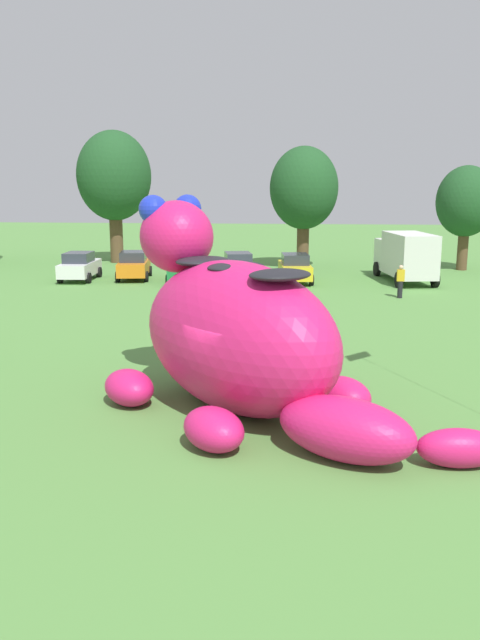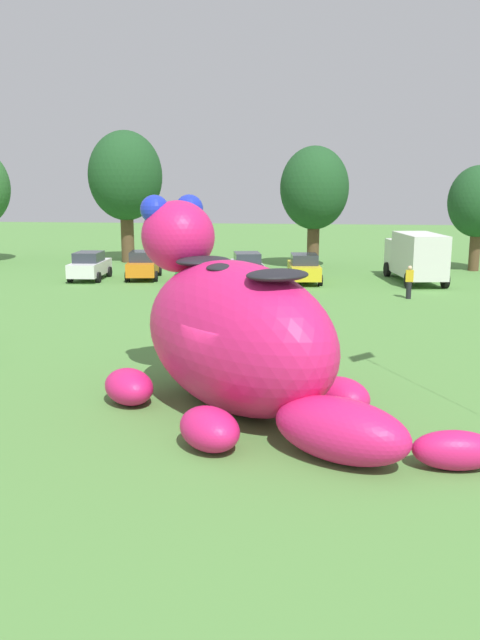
{
  "view_description": "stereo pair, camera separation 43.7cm",
  "coord_description": "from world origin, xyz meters",
  "px_view_note": "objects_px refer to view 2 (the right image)",
  "views": [
    {
      "loc": [
        1.5,
        -15.33,
        5.83
      ],
      "look_at": [
        -0.06,
        1.87,
        2.17
      ],
      "focal_mm": 36.33,
      "sensor_mm": 36.0,
      "label": 1
    },
    {
      "loc": [
        1.94,
        -15.28,
        5.83
      ],
      "look_at": [
        -0.06,
        1.87,
        2.17
      ],
      "focal_mm": 36.33,
      "sensor_mm": 36.0,
      "label": 2
    }
  ],
  "objects_px": {
    "car_orange": "(144,265)",
    "spectator_mid_field": "(190,323)",
    "car_green": "(193,268)",
    "car_yellow": "(304,268)",
    "spectator_by_cars": "(409,282)",
    "box_truck": "(416,256)",
    "car_white": "(90,266)",
    "spectator_wandering": "(248,282)",
    "giant_inflatable_creature": "(236,334)",
    "car_silver": "(247,267)"
  },
  "relations": [
    {
      "from": "car_orange",
      "to": "spectator_mid_field",
      "type": "relative_size",
      "value": 2.52
    },
    {
      "from": "car_green",
      "to": "car_yellow",
      "type": "height_order",
      "value": "same"
    },
    {
      "from": "spectator_by_cars",
      "to": "car_green",
      "type": "bearing_deg",
      "value": 160.38
    },
    {
      "from": "box_truck",
      "to": "car_white",
      "type": "bearing_deg",
      "value": -176.35
    },
    {
      "from": "car_white",
      "to": "spectator_mid_field",
      "type": "height_order",
      "value": "car_white"
    },
    {
      "from": "car_yellow",
      "to": "car_green",
      "type": "bearing_deg",
      "value": -174.79
    },
    {
      "from": "car_orange",
      "to": "box_truck",
      "type": "distance_m",
      "value": 16.55
    },
    {
      "from": "spectator_mid_field",
      "to": "spectator_wandering",
      "type": "bearing_deg",
      "value": 84.24
    },
    {
      "from": "giant_inflatable_creature",
      "to": "car_orange",
      "type": "bearing_deg",
      "value": 110.64
    },
    {
      "from": "giant_inflatable_creature",
      "to": "car_orange",
      "type": "relative_size",
      "value": 2.28
    },
    {
      "from": "giant_inflatable_creature",
      "to": "spectator_by_cars",
      "type": "xyz_separation_m",
      "value": [
        6.8,
        17.46,
        -1.16
      ]
    },
    {
      "from": "box_truck",
      "to": "spectator_by_cars",
      "type": "relative_size",
      "value": 3.88
    },
    {
      "from": "giant_inflatable_creature",
      "to": "spectator_by_cars",
      "type": "relative_size",
      "value": 5.72
    },
    {
      "from": "spectator_wandering",
      "to": "car_green",
      "type": "bearing_deg",
      "value": 126.51
    },
    {
      "from": "car_orange",
      "to": "car_silver",
      "type": "xyz_separation_m",
      "value": [
        6.47,
        -0.05,
        0.0
      ]
    },
    {
      "from": "car_white",
      "to": "car_silver",
      "type": "height_order",
      "value": "same"
    },
    {
      "from": "car_orange",
      "to": "car_green",
      "type": "bearing_deg",
      "value": -18.03
    },
    {
      "from": "car_white",
      "to": "car_silver",
      "type": "xyz_separation_m",
      "value": [
        9.65,
        0.73,
        0.0
      ]
    },
    {
      "from": "box_truck",
      "to": "giant_inflatable_creature",
      "type": "bearing_deg",
      "value": -108.77
    },
    {
      "from": "car_orange",
      "to": "spectator_mid_field",
      "type": "bearing_deg",
      "value": -69.53
    },
    {
      "from": "spectator_wandering",
      "to": "spectator_mid_field",
      "type": "bearing_deg",
      "value": -95.76
    },
    {
      "from": "car_white",
      "to": "spectator_by_cars",
      "type": "distance_m",
      "value": 19.15
    },
    {
      "from": "car_yellow",
      "to": "spectator_wandering",
      "type": "distance_m",
      "value": 6.42
    },
    {
      "from": "car_orange",
      "to": "spectator_wandering",
      "type": "relative_size",
      "value": 2.52
    },
    {
      "from": "car_green",
      "to": "car_silver",
      "type": "bearing_deg",
      "value": 18.03
    },
    {
      "from": "giant_inflatable_creature",
      "to": "car_orange",
      "type": "distance_m",
      "value": 24.44
    },
    {
      "from": "car_orange",
      "to": "box_truck",
      "type": "relative_size",
      "value": 0.65
    },
    {
      "from": "giant_inflatable_creature",
      "to": "car_green",
      "type": "distance_m",
      "value": 22.43
    },
    {
      "from": "car_green",
      "to": "car_yellow",
      "type": "bearing_deg",
      "value": 5.21
    },
    {
      "from": "car_silver",
      "to": "spectator_by_cars",
      "type": "relative_size",
      "value": 2.55
    },
    {
      "from": "car_silver",
      "to": "car_white",
      "type": "bearing_deg",
      "value": -175.65
    },
    {
      "from": "spectator_by_cars",
      "to": "car_orange",
      "type": "bearing_deg",
      "value": 160.72
    },
    {
      "from": "box_truck",
      "to": "spectator_by_cars",
      "type": "xyz_separation_m",
      "value": [
        -1.13,
        -5.86,
        -0.75
      ]
    },
    {
      "from": "car_white",
      "to": "spectator_wandering",
      "type": "bearing_deg",
      "value": -27.91
    },
    {
      "from": "car_yellow",
      "to": "car_orange",
      "type": "bearing_deg",
      "value": 177.25
    },
    {
      "from": "car_yellow",
      "to": "spectator_mid_field",
      "type": "bearing_deg",
      "value": -103.4
    },
    {
      "from": "car_silver",
      "to": "spectator_wandering",
      "type": "relative_size",
      "value": 2.55
    },
    {
      "from": "giant_inflatable_creature",
      "to": "spectator_by_cars",
      "type": "bearing_deg",
      "value": 68.73
    },
    {
      "from": "car_white",
      "to": "spectator_by_cars",
      "type": "bearing_deg",
      "value": -13.9
    },
    {
      "from": "car_orange",
      "to": "car_white",
      "type": "bearing_deg",
      "value": -166.12
    },
    {
      "from": "giant_inflatable_creature",
      "to": "spectator_wandering",
      "type": "distance_m",
      "value": 16.68
    },
    {
      "from": "car_green",
      "to": "spectator_mid_field",
      "type": "distance_m",
      "value": 15.6
    },
    {
      "from": "car_white",
      "to": "spectator_mid_field",
      "type": "xyz_separation_m",
      "value": [
        9.32,
        -15.63,
        -0.01
      ]
    },
    {
      "from": "car_green",
      "to": "car_yellow",
      "type": "xyz_separation_m",
      "value": [
        6.61,
        0.6,
        0.0
      ]
    },
    {
      "from": "car_white",
      "to": "spectator_wandering",
      "type": "height_order",
      "value": "car_white"
    },
    {
      "from": "spectator_mid_field",
      "to": "box_truck",
      "type": "bearing_deg",
      "value": 58.39
    },
    {
      "from": "spectator_wandering",
      "to": "spectator_by_cars",
      "type": "bearing_deg",
      "value": 6.07
    },
    {
      "from": "giant_inflatable_creature",
      "to": "box_truck",
      "type": "relative_size",
      "value": 1.47
    },
    {
      "from": "car_yellow",
      "to": "giant_inflatable_creature",
      "type": "bearing_deg",
      "value": -93.38
    },
    {
      "from": "giant_inflatable_creature",
      "to": "box_truck",
      "type": "height_order",
      "value": "giant_inflatable_creature"
    }
  ]
}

